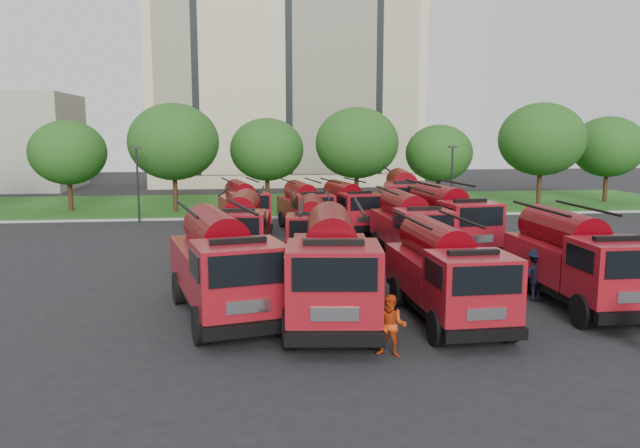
% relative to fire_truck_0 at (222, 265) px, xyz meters
% --- Properties ---
extents(ground, '(140.00, 140.00, 0.00)m').
position_rel_fire_truck_0_xyz_m(ground, '(3.59, 5.29, -1.74)').
color(ground, black).
rests_on(ground, ground).
extents(lawn, '(70.00, 16.00, 0.12)m').
position_rel_fire_truck_0_xyz_m(lawn, '(3.59, 31.29, -1.68)').
color(lawn, '#194F15').
rests_on(lawn, ground).
extents(curb, '(70.00, 0.30, 0.14)m').
position_rel_fire_truck_0_xyz_m(curb, '(3.59, 23.19, -1.67)').
color(curb, gray).
rests_on(curb, ground).
extents(apartment_building, '(30.00, 14.18, 25.00)m').
position_rel_fire_truck_0_xyz_m(apartment_building, '(5.59, 53.23, 10.76)').
color(apartment_building, beige).
rests_on(apartment_building, ground).
extents(tree_1, '(5.71, 5.71, 6.98)m').
position_rel_fire_truck_0_xyz_m(tree_1, '(-12.41, 28.29, 2.81)').
color(tree_1, '#382314').
rests_on(tree_1, ground).
extents(tree_2, '(6.72, 6.72, 8.22)m').
position_rel_fire_truck_0_xyz_m(tree_2, '(-4.41, 26.79, 3.61)').
color(tree_2, '#382314').
rests_on(tree_2, ground).
extents(tree_3, '(5.88, 5.88, 7.19)m').
position_rel_fire_truck_0_xyz_m(tree_3, '(2.59, 29.29, 2.94)').
color(tree_3, '#382314').
rests_on(tree_3, ground).
extents(tree_4, '(6.55, 6.55, 8.01)m').
position_rel_fire_truck_0_xyz_m(tree_4, '(9.59, 27.79, 3.48)').
color(tree_4, '#382314').
rests_on(tree_4, ground).
extents(tree_5, '(5.46, 5.46, 6.68)m').
position_rel_fire_truck_0_xyz_m(tree_5, '(16.59, 28.79, 2.60)').
color(tree_5, '#382314').
rests_on(tree_5, ground).
extents(tree_6, '(6.89, 6.89, 8.42)m').
position_rel_fire_truck_0_xyz_m(tree_6, '(24.59, 27.29, 3.74)').
color(tree_6, '#382314').
rests_on(tree_6, ground).
extents(tree_7, '(6.05, 6.05, 7.39)m').
position_rel_fire_truck_0_xyz_m(tree_7, '(31.59, 29.29, 3.07)').
color(tree_7, '#382314').
rests_on(tree_7, ground).
extents(lamp_post_0, '(0.60, 0.25, 5.11)m').
position_rel_fire_truck_0_xyz_m(lamp_post_0, '(-6.41, 22.49, 1.15)').
color(lamp_post_0, black).
rests_on(lamp_post_0, ground).
extents(lamp_post_1, '(0.60, 0.25, 5.11)m').
position_rel_fire_truck_0_xyz_m(lamp_post_1, '(15.59, 22.49, 1.15)').
color(lamp_post_1, black).
rests_on(lamp_post_1, ground).
extents(fire_truck_0, '(4.28, 8.00, 3.47)m').
position_rel_fire_truck_0_xyz_m(fire_truck_0, '(0.00, 0.00, 0.00)').
color(fire_truck_0, black).
rests_on(fire_truck_0, ground).
extents(fire_truck_1, '(3.58, 8.09, 3.57)m').
position_rel_fire_truck_0_xyz_m(fire_truck_1, '(3.59, -0.96, 0.05)').
color(fire_truck_1, black).
rests_on(fire_truck_1, ground).
extents(fire_truck_2, '(2.70, 6.97, 3.14)m').
position_rel_fire_truck_0_xyz_m(fire_truck_2, '(7.33, -1.36, -0.16)').
color(fire_truck_2, black).
rests_on(fire_truck_2, ground).
extents(fire_truck_3, '(2.68, 7.25, 3.29)m').
position_rel_fire_truck_0_xyz_m(fire_truck_3, '(12.53, -0.23, -0.09)').
color(fire_truck_3, black).
rests_on(fire_truck_3, ground).
extents(fire_truck_4, '(3.06, 7.27, 3.23)m').
position_rel_fire_truck_0_xyz_m(fire_truck_4, '(0.62, 8.57, -0.12)').
color(fire_truck_4, black).
rests_on(fire_truck_4, ground).
extents(fire_truck_5, '(2.95, 6.74, 2.98)m').
position_rel_fire_truck_0_xyz_m(fire_truck_5, '(3.95, 8.55, -0.25)').
color(fire_truck_5, black).
rests_on(fire_truck_5, ground).
extents(fire_truck_6, '(2.71, 7.01, 3.16)m').
position_rel_fire_truck_0_xyz_m(fire_truck_6, '(8.78, 8.69, -0.15)').
color(fire_truck_6, black).
rests_on(fire_truck_6, ground).
extents(fire_truck_7, '(3.44, 7.67, 3.38)m').
position_rel_fire_truck_0_xyz_m(fire_truck_7, '(11.15, 10.04, -0.05)').
color(fire_truck_7, black).
rests_on(fire_truck_7, ground).
extents(fire_truck_8, '(3.44, 6.80, 2.96)m').
position_rel_fire_truck_0_xyz_m(fire_truck_8, '(0.66, 18.88, -0.26)').
color(fire_truck_8, black).
rests_on(fire_truck_8, ground).
extents(fire_truck_9, '(3.18, 6.78, 2.97)m').
position_rel_fire_truck_0_xyz_m(fire_truck_9, '(4.45, 17.64, -0.25)').
color(fire_truck_9, black).
rests_on(fire_truck_9, ground).
extents(fire_truck_10, '(3.36, 6.81, 2.97)m').
position_rel_fire_truck_0_xyz_m(fire_truck_10, '(7.19, 17.65, -0.25)').
color(fire_truck_10, black).
rests_on(fire_truck_10, ground).
extents(fire_truck_11, '(3.89, 8.32, 3.64)m').
position_rel_fire_truck_0_xyz_m(fire_truck_11, '(10.86, 17.93, 0.09)').
color(fire_truck_11, black).
rests_on(fire_truck_11, ground).
extents(firefighter_1, '(0.97, 0.77, 1.76)m').
position_rel_fire_truck_0_xyz_m(firefighter_1, '(4.78, -4.55, -1.74)').
color(firefighter_1, '#B7360E').
rests_on(firefighter_1, ground).
extents(firefighter_3, '(1.27, 0.66, 1.96)m').
position_rel_fire_truck_0_xyz_m(firefighter_3, '(11.37, 0.42, -1.74)').
color(firefighter_3, black).
rests_on(firefighter_3, ground).
extents(firefighter_4, '(0.96, 1.00, 1.71)m').
position_rel_fire_truck_0_xyz_m(firefighter_4, '(4.17, 1.53, -1.74)').
color(firefighter_4, black).
rests_on(firefighter_4, ground).
extents(firefighter_5, '(1.76, 1.01, 1.78)m').
position_rel_fire_truck_0_xyz_m(firefighter_5, '(11.27, 7.26, -1.74)').
color(firefighter_5, black).
rests_on(firefighter_5, ground).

